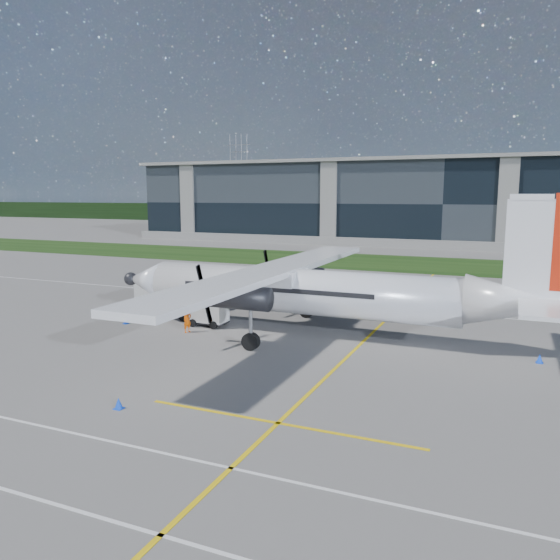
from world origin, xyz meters
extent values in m
plane|color=#605D5B|center=(0.00, 40.00, 0.00)|extent=(400.00, 400.00, 0.00)
cube|color=black|center=(0.00, 48.00, 0.02)|extent=(400.00, 18.00, 0.04)
cube|color=black|center=(0.00, 80.00, 7.50)|extent=(120.00, 20.00, 15.00)
cube|color=black|center=(0.00, 140.00, 3.00)|extent=(400.00, 6.00, 6.00)
cube|color=yellow|center=(3.00, 10.00, 0.01)|extent=(0.20, 70.00, 0.01)
cube|color=white|center=(0.00, -14.00, 0.01)|extent=(90.00, 0.15, 0.01)
imported|color=#F25907|center=(-8.45, 5.10, 0.97)|extent=(0.79, 0.93, 1.95)
cone|color=blue|center=(-13.87, 5.45, 0.25)|extent=(0.36, 0.36, 0.50)
cone|color=blue|center=(-16.60, 8.35, 0.25)|extent=(0.36, 0.36, 0.50)
cone|color=blue|center=(-3.93, -7.33, 0.25)|extent=(0.36, 0.36, 0.50)
cone|color=blue|center=(-13.58, 8.88, 0.25)|extent=(0.36, 0.36, 0.50)
cone|color=blue|center=(-3.12, 23.26, 0.25)|extent=(0.36, 0.36, 0.50)
cone|color=blue|center=(13.02, 7.01, 0.25)|extent=(0.36, 0.36, 0.50)
camera|label=1|loc=(11.33, -25.16, 9.16)|focal=35.00mm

